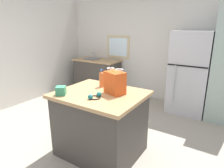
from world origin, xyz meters
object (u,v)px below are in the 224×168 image
object	(u,v)px
shopping_bag	(115,83)
bottle	(102,79)
small_box	(61,91)
ear_defenders	(95,96)
kitchen_island	(101,123)
refrigerator	(190,73)

from	to	relation	value
shopping_bag	bottle	size ratio (longest dim) A/B	1.28
small_box	ear_defenders	world-z (taller)	small_box
kitchen_island	small_box	world-z (taller)	small_box
kitchen_island	small_box	bearing A→B (deg)	-137.85
shopping_bag	bottle	xyz separation A→B (m)	(-0.32, 0.15, -0.03)
shopping_bag	ear_defenders	xyz separation A→B (m)	(-0.12, -0.29, -0.13)
small_box	ear_defenders	distance (m)	0.47
ear_defenders	refrigerator	bearing A→B (deg)	74.92
ear_defenders	small_box	bearing A→B (deg)	-161.83
kitchen_island	shopping_bag	distance (m)	0.64
kitchen_island	ear_defenders	size ratio (longest dim) A/B	5.96
refrigerator	shopping_bag	distance (m)	2.19
refrigerator	ear_defenders	world-z (taller)	refrigerator
refrigerator	small_box	xyz separation A→B (m)	(-1.09, -2.54, 0.13)
bottle	refrigerator	bearing A→B (deg)	66.57
shopping_bag	small_box	size ratio (longest dim) A/B	2.84
refrigerator	shopping_bag	xyz separation A→B (m)	(-0.53, -2.11, 0.22)
shopping_bag	ear_defenders	bearing A→B (deg)	-112.29
refrigerator	shopping_bag	size ratio (longest dim) A/B	4.98
refrigerator	small_box	distance (m)	2.77
kitchen_island	shopping_bag	world-z (taller)	shopping_bag
bottle	small_box	bearing A→B (deg)	-112.37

